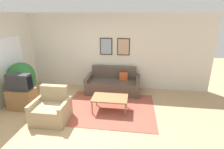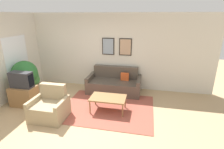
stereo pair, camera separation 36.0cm
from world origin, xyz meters
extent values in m
plane|color=tan|center=(0.00, 0.00, 0.00)|extent=(16.00, 16.00, 0.00)
cube|color=#9E4C3D|center=(0.68, 0.81, 0.01)|extent=(2.63, 2.07, 0.01)
cube|color=beige|center=(0.00, 2.48, 1.35)|extent=(8.00, 0.06, 2.70)
cube|color=black|center=(0.32, 2.43, 1.55)|extent=(0.44, 0.03, 0.60)
cube|color=#8999A8|center=(0.32, 2.42, 1.55)|extent=(0.38, 0.01, 0.54)
cube|color=black|center=(0.94, 2.43, 1.55)|extent=(0.44, 0.03, 0.60)
cube|color=tan|center=(0.94, 2.42, 1.55)|extent=(0.38, 0.01, 0.54)
cube|color=beige|center=(-2.53, 0.60, 1.35)|extent=(0.06, 8.00, 2.70)
cube|color=beige|center=(-2.50, 1.22, 1.35)|extent=(0.02, 1.10, 1.33)
cube|color=white|center=(-2.49, 1.22, 1.35)|extent=(0.02, 1.02, 1.25)
cube|color=#4C4238|center=(0.63, 1.96, 0.22)|extent=(1.60, 0.90, 0.44)
cube|color=#4C4238|center=(0.63, 2.31, 0.65)|extent=(1.60, 0.20, 0.42)
cube|color=#4C4238|center=(-0.23, 1.96, 0.29)|extent=(0.12, 0.90, 0.58)
cube|color=#4C4238|center=(1.50, 1.96, 0.29)|extent=(0.12, 0.90, 0.58)
cube|color=#D15123|center=(1.00, 2.07, 0.57)|extent=(0.28, 0.10, 0.28)
cube|color=olive|center=(0.72, 0.68, 0.40)|extent=(1.00, 0.60, 0.04)
cylinder|color=olive|center=(0.26, 0.42, 0.19)|extent=(0.04, 0.04, 0.38)
cylinder|color=olive|center=(1.17, 0.42, 0.19)|extent=(0.04, 0.04, 0.38)
cylinder|color=olive|center=(0.26, 0.94, 0.19)|extent=(0.04, 0.04, 0.38)
cylinder|color=olive|center=(1.17, 0.94, 0.19)|extent=(0.04, 0.04, 0.38)
cube|color=olive|center=(-1.85, 0.50, 0.29)|extent=(0.73, 0.48, 0.59)
cube|color=#2D2D33|center=(-1.85, 0.50, 0.82)|extent=(0.65, 0.28, 0.47)
cube|color=black|center=(-1.52, 0.50, 0.82)|extent=(0.01, 0.23, 0.37)
cube|color=tan|center=(-0.71, -0.02, 0.22)|extent=(0.70, 0.76, 0.44)
cube|color=tan|center=(-0.71, 0.28, 0.65)|extent=(0.70, 0.16, 0.43)
cube|color=tan|center=(-1.11, -0.02, 0.28)|extent=(0.09, 0.76, 0.56)
cube|color=tan|center=(-0.32, -0.02, 0.28)|extent=(0.09, 0.76, 0.56)
cylinder|color=#935638|center=(-2.15, 1.04, 0.12)|extent=(0.26, 0.26, 0.24)
cylinder|color=#51381E|center=(-2.15, 1.04, 0.36)|extent=(0.04, 0.04, 0.24)
sphere|color=#28662D|center=(-2.15, 1.04, 0.82)|extent=(0.81, 0.81, 0.81)
cylinder|color=#935638|center=(-2.12, 1.40, 0.09)|extent=(0.24, 0.24, 0.19)
cylinder|color=#51381E|center=(-2.12, 1.40, 0.24)|extent=(0.04, 0.04, 0.12)
sphere|color=#3D8442|center=(-2.12, 1.40, 0.47)|extent=(0.40, 0.40, 0.40)
cylinder|color=#383D42|center=(-2.16, 1.23, 0.09)|extent=(0.32, 0.32, 0.19)
cylinder|color=#51381E|center=(-2.16, 1.23, 0.28)|extent=(0.04, 0.04, 0.19)
sphere|color=#3D8442|center=(-2.16, 1.23, 0.64)|extent=(0.63, 0.63, 0.63)
camera|label=1|loc=(1.38, -3.70, 2.62)|focal=28.00mm
camera|label=2|loc=(1.73, -3.63, 2.62)|focal=28.00mm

